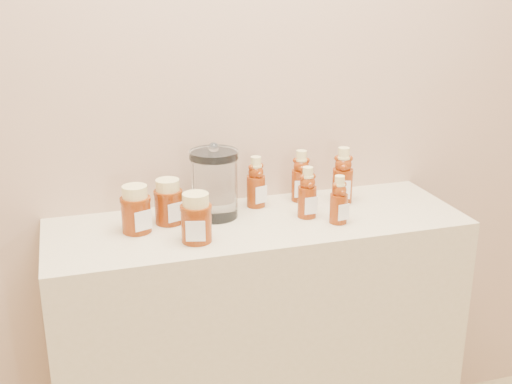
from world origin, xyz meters
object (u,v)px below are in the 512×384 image
object	(u,v)px
glass_canister	(214,181)
bear_bottle_front_left	(307,189)
bear_bottle_back_left	(256,179)
display_table	(258,355)
honey_jar_left	(136,209)

from	to	relation	value
glass_canister	bear_bottle_front_left	bearing A→B (deg)	-17.70
bear_bottle_back_left	glass_canister	xyz separation A→B (m)	(-0.14, -0.05, 0.02)
bear_bottle_back_left	glass_canister	size ratio (longest dim) A/B	0.82
bear_bottle_back_left	display_table	bearing A→B (deg)	-120.03
bear_bottle_front_left	glass_canister	size ratio (longest dim) A/B	0.79
bear_bottle_back_left	glass_canister	distance (m)	0.15
honey_jar_left	glass_canister	size ratio (longest dim) A/B	0.61
bear_bottle_front_left	honey_jar_left	world-z (taller)	bear_bottle_front_left
bear_bottle_front_left	glass_canister	xyz separation A→B (m)	(-0.26, 0.08, 0.02)
display_table	glass_canister	size ratio (longest dim) A/B	5.55
bear_bottle_back_left	bear_bottle_front_left	size ratio (longest dim) A/B	1.03
bear_bottle_back_left	bear_bottle_front_left	xyz separation A→B (m)	(0.12, -0.13, -0.00)
glass_canister	honey_jar_left	bearing A→B (deg)	-168.11
display_table	bear_bottle_back_left	xyz separation A→B (m)	(0.03, 0.12, 0.54)
honey_jar_left	glass_canister	world-z (taller)	glass_canister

